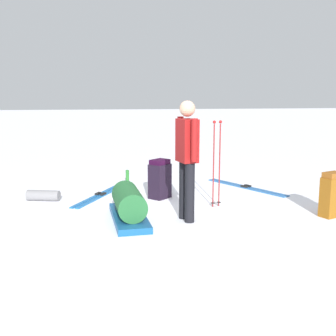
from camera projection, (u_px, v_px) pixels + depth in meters
ground_plane at (168, 213)px, 6.38m from camera, size 80.00×80.00×0.00m
skier_standing at (187, 154)px, 5.88m from camera, size 0.29×0.56×1.70m
ski_pair_near at (246, 187)px, 8.08m from camera, size 1.09×1.72×0.05m
ski_pair_far at (101, 195)px, 7.47m from camera, size 0.97×1.71×0.05m
backpack_large_dark at (160, 179)px, 7.25m from camera, size 0.42×0.42×0.68m
backpack_bright at (332, 195)px, 6.16m from camera, size 0.37×0.30×0.67m
ski_poles_planted_near at (217, 160)px, 6.64m from camera, size 0.18×0.10×1.38m
gear_sled at (129, 205)px, 5.99m from camera, size 0.54×1.38×0.49m
sleeping_mat_rolled at (43, 195)px, 7.11m from camera, size 0.58×0.31×0.18m
thermos_bottle at (127, 176)px, 8.52m from camera, size 0.07×0.07×0.26m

